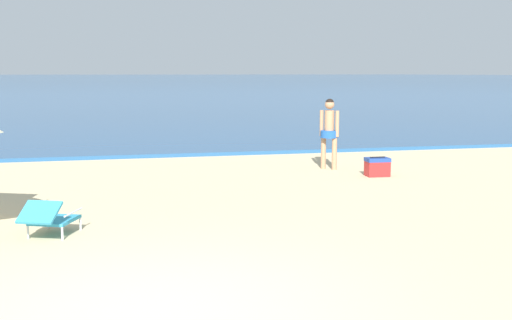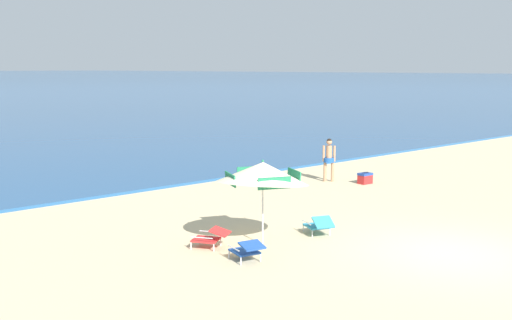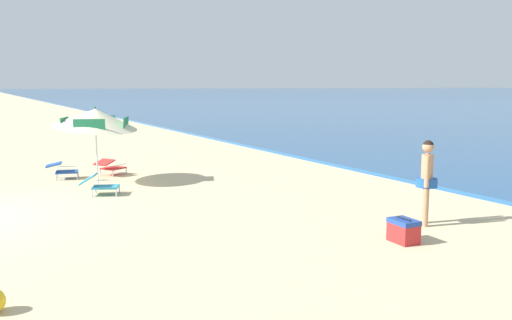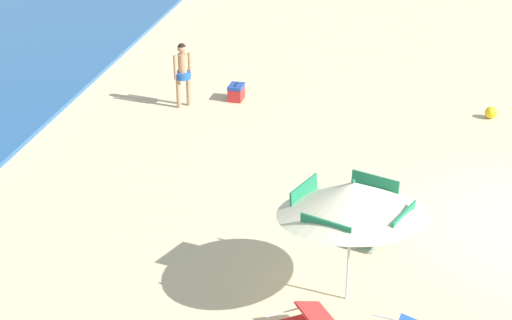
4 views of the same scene
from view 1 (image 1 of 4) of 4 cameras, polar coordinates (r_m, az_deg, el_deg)
The scene contains 5 objects.
ground_plane at distance 6.08m, azimuth -9.58°, elevation -13.58°, with size 800.00×800.00×0.00m, color #CCB78C.
ocean_water at distance 416.53m, azimuth -13.41°, elevation 7.37°, with size 800.00×800.00×0.10m, color #235184.
lounge_chair_facing_sea at distance 9.02m, azimuth -18.17°, elevation -4.95°, with size 0.83×1.02×0.52m.
person_standing_near_shore at distance 14.59m, azimuth 6.64°, elevation 2.83°, with size 0.40×0.40×1.63m.
cooler_box at distance 13.83m, azimuth 10.91°, elevation -0.61°, with size 0.51×0.37×0.43m.
Camera 1 is at (-0.33, -5.65, 2.21)m, focal length 44.25 mm.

